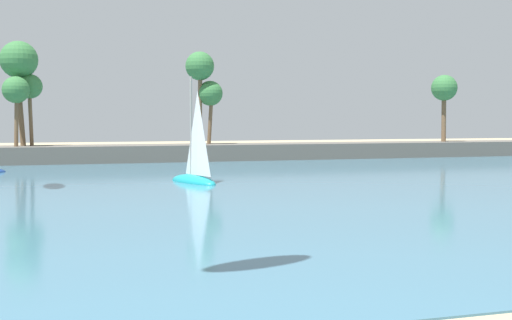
# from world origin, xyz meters

# --- Properties ---
(sea) EXTENTS (220.00, 97.61, 0.06)m
(sea) POSITION_xyz_m (0.00, 56.85, 0.03)
(sea) COLOR teal
(sea) RESTS_ON ground
(palm_headland) EXTENTS (108.06, 6.11, 13.26)m
(palm_headland) POSITION_xyz_m (-7.46, 65.73, 3.82)
(palm_headland) COLOR #605B54
(palm_headland) RESTS_ON ground
(sailboat_near_shore) EXTENTS (3.25, 5.76, 8.00)m
(sailboat_near_shore) POSITION_xyz_m (5.67, 40.83, 0.78)
(sailboat_near_shore) COLOR teal
(sailboat_near_shore) RESTS_ON sea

